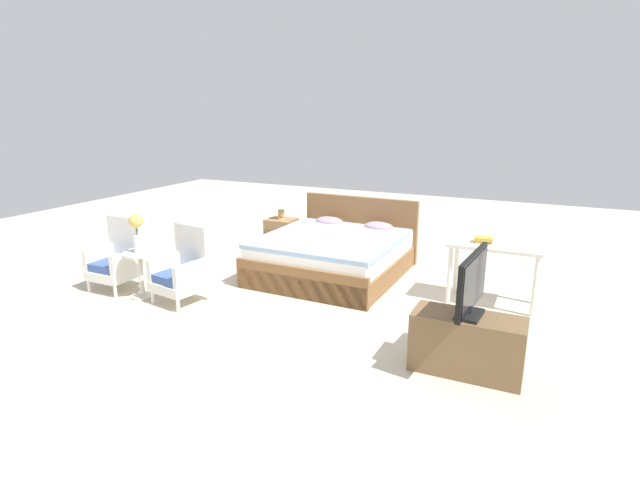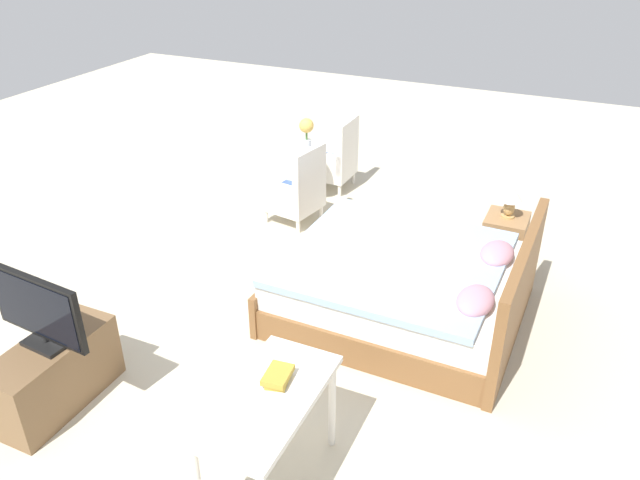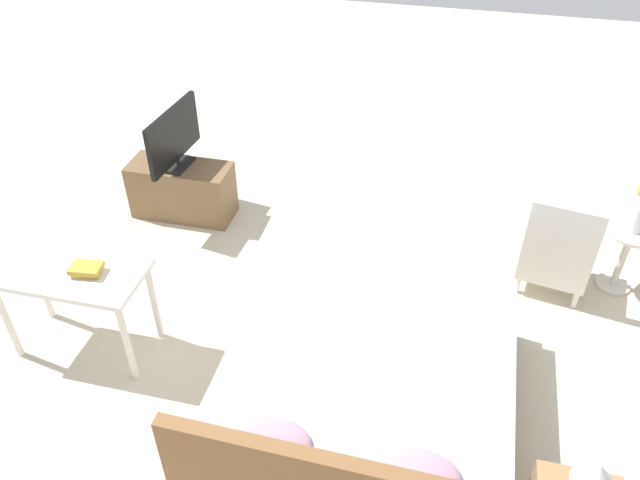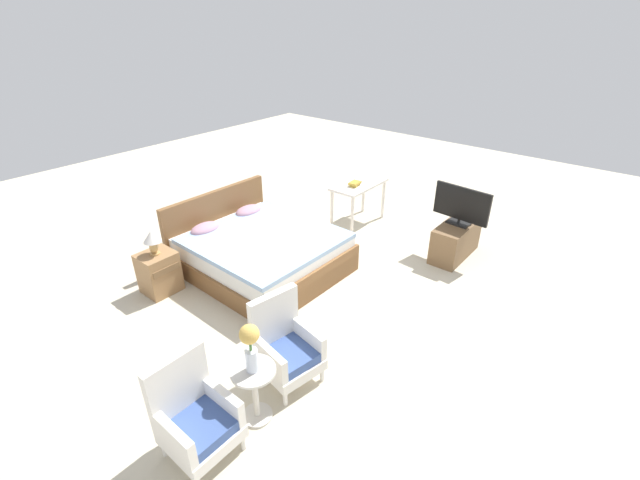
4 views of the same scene
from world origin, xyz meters
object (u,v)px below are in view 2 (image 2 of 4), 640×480
at_px(armchair_by_window_left, 335,160).
at_px(flower_vase, 307,134).
at_px(nightstand, 504,242).
at_px(vanity_desk, 269,410).
at_px(armchair_by_window_right, 297,192).
at_px(side_table, 307,174).
at_px(book_stack, 278,376).
at_px(tv_stand, 55,374).
at_px(bed, 406,286).
at_px(table_lamp, 511,197).
at_px(tv_flatscreen, 38,310).

distance_m(armchair_by_window_left, flower_vase, 0.74).
bearing_deg(nightstand, vanity_desk, -13.90).
bearing_deg(vanity_desk, armchair_by_window_right, -156.25).
relative_size(side_table, book_stack, 2.59).
bearing_deg(armchair_by_window_left, armchair_by_window_right, -0.05).
bearing_deg(tv_stand, bed, 137.12).
xyz_separation_m(table_lamp, tv_stand, (3.35, -2.61, -0.51)).
relative_size(armchair_by_window_left, tv_flatscreen, 1.09).
bearing_deg(flower_vase, side_table, 90.00).
xyz_separation_m(side_table, tv_stand, (3.93, -0.15, -0.10)).
height_order(vanity_desk, book_stack, book_stack).
bearing_deg(table_lamp, nightstand, -90.00).
distance_m(side_table, vanity_desk, 4.27).
bearing_deg(tv_flatscreen, table_lamp, 142.03).
height_order(armchair_by_window_right, table_lamp, armchair_by_window_right).
relative_size(bed, tv_stand, 2.17).
bearing_deg(book_stack, tv_flatscreen, -85.48).
bearing_deg(tv_stand, table_lamp, 142.01).
xyz_separation_m(side_table, flower_vase, (0.00, -0.00, 0.51)).
relative_size(bed, nightstand, 3.72).
bearing_deg(armchair_by_window_left, table_lamp, 64.31).
distance_m(side_table, flower_vase, 0.51).
xyz_separation_m(tv_flatscreen, vanity_desk, (0.00, 1.78, -0.20)).
relative_size(armchair_by_window_left, flower_vase, 1.93).
distance_m(armchair_by_window_right, tv_stand, 3.41).
distance_m(tv_stand, vanity_desk, 1.82).
bearing_deg(tv_flatscreen, armchair_by_window_left, 176.30).
height_order(side_table, flower_vase, flower_vase).
distance_m(armchair_by_window_left, vanity_desk, 4.72).
distance_m(armchair_by_window_right, tv_flatscreen, 3.44).
relative_size(armchair_by_window_right, vanity_desk, 0.88).
relative_size(armchair_by_window_right, table_lamp, 2.79).
bearing_deg(armchair_by_window_right, bed, 53.36).
relative_size(armchair_by_window_right, book_stack, 4.10).
relative_size(bed, vanity_desk, 2.00).
xyz_separation_m(armchair_by_window_right, tv_stand, (3.39, -0.29, -0.11)).
relative_size(nightstand, vanity_desk, 0.54).
xyz_separation_m(side_table, nightstand, (0.59, 2.46, -0.08)).
bearing_deg(armchair_by_window_left, book_stack, 18.97).
height_order(armchair_by_window_right, vanity_desk, armchair_by_window_right).
xyz_separation_m(nightstand, book_stack, (3.21, -0.84, 0.50)).
bearing_deg(table_lamp, side_table, -103.44).
bearing_deg(bed, vanity_desk, -5.32).
xyz_separation_m(table_lamp, tv_flatscreen, (3.35, -2.61, 0.06)).
relative_size(armchair_by_window_left, book_stack, 4.10).
height_order(bed, armchair_by_window_right, bed).
relative_size(armchair_by_window_right, nightstand, 1.64).
bearing_deg(book_stack, nightstand, 165.39).
distance_m(nightstand, vanity_desk, 3.47).
relative_size(flower_vase, table_lamp, 1.45).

